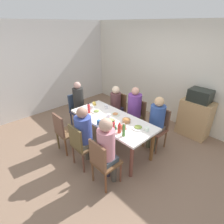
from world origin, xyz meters
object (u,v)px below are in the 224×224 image
chair_3 (103,161)px  cup_5 (106,107)px  person_0 (115,104)px  person_3 (107,147)px  bottle_0 (124,130)px  chair_6 (64,131)px  microwave (200,96)px  bottle_2 (113,127)px  chair_0 (118,108)px  chair_4 (81,144)px  cup_7 (99,122)px  bottle_1 (89,108)px  bowl_1 (126,120)px  cup_4 (147,129)px  chair_1 (158,126)px  person_1 (157,119)px  plate_0 (138,127)px  chair_2 (78,109)px  cup_6 (92,107)px  plate_1 (115,114)px  person_2 (79,102)px  bowl_0 (109,123)px  cup_2 (94,104)px  cup_0 (115,128)px  person_5 (134,108)px  cup_1 (109,116)px  person_4 (84,132)px  bottle_3 (119,128)px  chair_5 (136,116)px  cup_3 (124,127)px  side_cabinet (195,118)px  plate_2 (96,111)px

chair_3 → cup_5: chair_3 is taller
person_0 → person_3: size_ratio=0.89×
bottle_0 → cup_5: bearing=153.9°
person_0 → chair_6: person_0 is taller
microwave → bottle_2: bearing=-104.6°
bottle_0 → bottle_2: size_ratio=1.03×
chair_0 → bottle_0: bottle_0 is taller
chair_4 → cup_7: (0.00, 0.44, 0.28)m
bottle_1 → chair_6: bearing=-98.4°
bowl_1 → cup_4: size_ratio=1.41×
chair_1 → cup_7: chair_1 is taller
person_1 → cup_7: bearing=-120.6°
chair_3 → plate_0: size_ratio=3.47×
person_0 → chair_3: (1.24, -1.48, -0.16)m
chair_2 → cup_6: chair_2 is taller
person_1 → chair_4: person_1 is taller
chair_2 → microwave: (2.28, 1.83, 0.53)m
plate_1 → cup_5: 0.38m
person_2 → bottle_2: 1.66m
bowl_0 → cup_2: 1.00m
cup_0 → cup_7: (-0.33, -0.10, 0.01)m
person_5 → chair_6: size_ratio=1.40×
chair_0 → chair_1: 1.24m
person_1 → cup_6: person_1 is taller
chair_3 → cup_5: (-1.06, 1.02, 0.28)m
cup_4 → bottle_1: size_ratio=0.50×
chair_6 → bowl_1: size_ratio=5.49×
cup_1 → bottle_0: (0.69, -0.27, 0.09)m
person_4 → bottle_3: 0.65m
chair_3 → chair_6: bearing=180.0°
chair_4 → plate_0: 1.11m
chair_5 → cup_5: bearing=-128.3°
plate_1 → cup_3: cup_3 is taller
person_2 → cup_0: size_ratio=11.14×
bottle_0 → bottle_1: size_ratio=1.10×
person_4 → side_cabinet: size_ratio=1.37×
bowl_0 → cup_0: size_ratio=2.16×
cup_5 → cup_6: (-0.21, -0.25, 0.00)m
chair_0 → bottle_3: (1.09, -1.05, 0.33)m
person_4 → cup_1: 0.69m
microwave → cup_3: bearing=-105.1°
cup_0 → chair_4: bearing=-121.6°
chair_4 → plate_0: chair_4 is taller
person_3 → person_4: 0.62m
chair_2 → plate_2: size_ratio=4.10×
person_1 → cup_3: 0.84m
cup_1 → bowl_0: bearing=-40.9°
cup_7 → bottle_2: bearing=-0.7°
person_5 → cup_3: person_5 is taller
chair_6 → cup_3: chair_6 is taller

